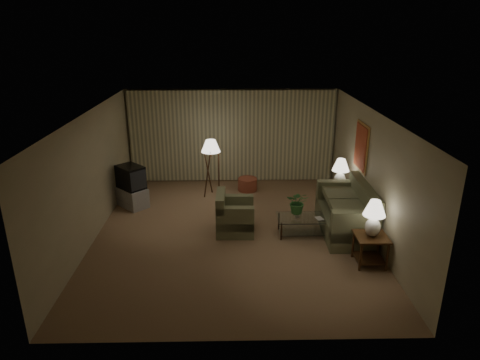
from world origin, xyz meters
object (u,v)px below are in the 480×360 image
armchair (235,217)px  coffee_table (304,223)px  sofa (345,214)px  floor_lamp (211,167)px  side_table_far (338,195)px  ottoman (248,184)px  table_lamp_far (340,171)px  side_table_near (371,244)px  vase (297,215)px  table_lamp_near (374,215)px  tv_cabinet (133,197)px  crt_tv (131,177)px

armchair → coffee_table: 1.52m
sofa → floor_lamp: bearing=-124.5°
side_table_far → floor_lamp: 3.38m
armchair → ottoman: size_ratio=1.70×
sofa → table_lamp_far: bearing=174.9°
side_table_near → vase: side_table_near is taller
side_table_near → floor_lamp: 4.83m
table_lamp_near → tv_cabinet: bearing=150.8°
vase → ottoman: bearing=109.9°
side_table_far → table_lamp_far: (-0.00, 0.00, 0.63)m
crt_tv → vase: size_ratio=6.09×
table_lamp_near → side_table_near: bearing=-90.0°
table_lamp_far → ottoman: 2.75m
sofa → floor_lamp: floor_lamp is taller
table_lamp_far → tv_cabinet: bearing=176.6°
table_lamp_far → floor_lamp: (-3.21, 0.99, -0.21)m
side_table_far → crt_tv: 5.22m
ottoman → armchair: bearing=-98.3°
tv_cabinet → floor_lamp: size_ratio=0.58×
floor_lamp → side_table_near: bearing=-48.2°
side_table_near → vase: 1.76m
ottoman → vase: (0.99, -2.72, 0.31)m
coffee_table → vase: vase is taller
table_lamp_far → ottoman: table_lamp_far is taller
table_lamp_near → floor_lamp: floor_lamp is taller
tv_cabinet → ottoman: tv_cabinet is taller
floor_lamp → crt_tv: bearing=-161.2°
sofa → side_table_near: (0.15, -1.35, -0.02)m
table_lamp_near → sofa: bearing=96.3°
armchair → ottoman: bearing=-7.1°
crt_tv → armchair: bearing=15.3°
armchair → sofa: bearing=-90.6°
floor_lamp → coffee_table: bearing=-47.8°
sofa → vase: sofa is taller
armchair → floor_lamp: floor_lamp is taller
crt_tv → floor_lamp: bearing=63.8°
armchair → crt_tv: crt_tv is taller
side_table_near → side_table_far: (0.00, 2.60, -0.02)m
armchair → vase: 1.38m
armchair → table_lamp_far: (2.59, 1.17, 0.67)m
tv_cabinet → vase: 4.31m
coffee_table → vase: 0.25m
sofa → side_table_near: 1.36m
sofa → ottoman: sofa is taller
sofa → tv_cabinet: sofa is taller
sofa → floor_lamp: size_ratio=1.32×
floor_lamp → side_table_far: bearing=-17.2°
side_table_far → side_table_near: bearing=-90.0°
vase → armchair: bearing=172.6°
armchair → side_table_near: armchair is taller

